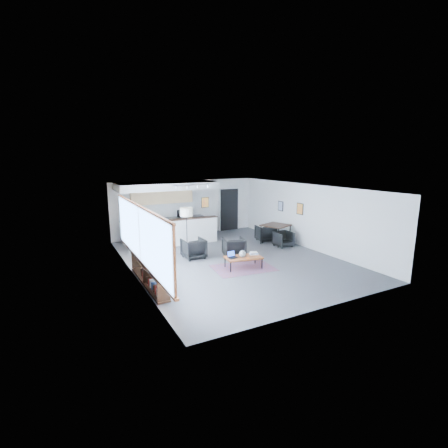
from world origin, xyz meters
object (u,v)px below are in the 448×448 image
coffee_table (243,258)px  book_stack (254,253)px  ceramic_pot (242,254)px  dining_table (276,226)px  dining_chair_near (283,240)px  dining_chair_far (266,234)px  microwave (185,213)px  floor_lamp (186,214)px  laptop (232,256)px  armchair_right (234,246)px  armchair_left (194,247)px

coffee_table → book_stack: (0.45, 0.07, 0.07)m
coffee_table → book_stack: bearing=17.0°
ceramic_pot → dining_table: dining_table is taller
dining_chair_near → dining_chair_far: size_ratio=0.89×
coffee_table → microwave: (-0.08, 5.19, 0.77)m
floor_lamp → laptop: bearing=-77.7°
microwave → armchair_right: bearing=-92.5°
dining_table → microwave: 4.30m
floor_lamp → dining_chair_near: size_ratio=2.92×
floor_lamp → dining_chair_far: bearing=-1.1°
ceramic_pot → floor_lamp: 3.05m
coffee_table → dining_chair_far: 3.80m
dining_table → microwave: bearing=133.0°
coffee_table → dining_table: bearing=44.7°
ceramic_pot → book_stack: 0.52m
armchair_right → floor_lamp: (-1.30, 1.43, 1.13)m
ceramic_pot → dining_table: 3.58m
armchair_right → coffee_table: bearing=88.4°
dining_chair_far → microwave: size_ratio=1.15×
coffee_table → laptop: laptop is taller
laptop → armchair_left: armchair_left is taller
armchair_right → floor_lamp: 2.23m
microwave → floor_lamp: bearing=-118.0°
floor_lamp → microwave: bearing=70.9°
coffee_table → armchair_right: bearing=83.2°
book_stack → dining_table: size_ratio=0.28×
laptop → floor_lamp: (-0.57, 2.60, 1.06)m
dining_chair_near → dining_chair_far: 1.11m
book_stack → dining_chair_far: bearing=48.4°
laptop → coffee_table: bearing=-21.8°
ceramic_pot → floor_lamp: bearing=108.0°
armchair_left → armchair_right: 1.49m
coffee_table → dining_chair_near: bearing=36.9°
ceramic_pot → book_stack: ceramic_pot is taller
ceramic_pot → laptop: bearing=156.3°
armchair_left → coffee_table: bearing=119.6°
armchair_left → floor_lamp: 1.43m
coffee_table → floor_lamp: size_ratio=0.74×
coffee_table → dining_table: dining_table is taller
book_stack → dining_chair_near: (2.41, 1.47, -0.13)m
dining_table → dining_chair_near: size_ratio=2.13×
floor_lamp → ceramic_pot: bearing=-72.0°
book_stack → dining_chair_near: dining_chair_near is taller
armchair_left → dining_chair_near: (3.90, -0.28, -0.10)m
armchair_left → laptop: bearing=111.1°
armchair_right → laptop: bearing=71.9°
floor_lamp → dining_chair_far: floor_lamp is taller
dining_table → dining_chair_near: 0.70m
ceramic_pot → armchair_right: (0.41, 1.31, -0.12)m
laptop → ceramic_pot: bearing=-28.8°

